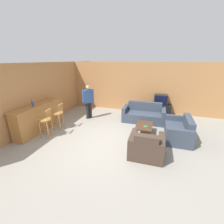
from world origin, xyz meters
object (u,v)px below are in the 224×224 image
Objects in this scene: armchair_near at (146,147)px; coffee_table at (144,126)px; couch_far at (144,115)px; loveseat_right at (179,131)px; bar_chair_near at (46,122)px; tv at (161,99)px; tv_unit at (160,110)px; person_by_window at (88,100)px; bottle at (32,103)px; book_on_table at (146,127)px; bar_chair_mid at (58,115)px.

coffee_table is (-0.19, 1.38, 0.02)m from armchair_near.
couch_far reaches higher than loveseat_right.
tv is (3.95, 3.62, 0.22)m from bar_chair_near.
bar_chair_near is 5.37m from tv_unit.
tv is at bearing -90.00° from tv_unit.
loveseat_right is 0.93× the size of person_by_window.
bar_chair_near is at bearing -141.90° from couch_far.
bottle reaches higher than tv.
person_by_window reaches higher than book_on_table.
coffee_table is 0.58× the size of person_by_window.
bar_chair_mid reaches higher than tv_unit.
bar_chair_mid is at bearing 42.52° from bottle.
bar_chair_near is 1.15× the size of coffee_table.
armchair_near is (0.34, -2.71, 0.00)m from couch_far.
loveseat_right is 8.06× the size of book_on_table.
person_by_window reaches higher than tv.
armchair_near is at bearing -95.37° from tv_unit.
couch_far is 2.01× the size of coffee_table.
tv_unit is at bearing 79.18° from book_on_table.
person_by_window reaches higher than bottle.
coffee_table is at bearing 8.50° from bar_chair_mid.
tv_unit is 0.53m from tv.
couch_far is 1.49m from book_on_table.
tv reaches higher than coffee_table.
person_by_window reaches higher than armchair_near.
loveseat_right is 2.32× the size of tv.
couch_far is 1.33m from coffee_table.
person_by_window is at bearing 64.45° from bar_chair_mid.
couch_far is at bearing 31.77° from bottle.
armchair_near is 1.40m from coffee_table.
couch_far is 10.13× the size of book_on_table.
armchair_near is at bearing -2.54° from bar_chair_near.
couch_far reaches higher than coffee_table.
tv_unit is at bearing 36.36° from bar_chair_mid.
loveseat_right is at bearing 54.13° from armchair_near.
book_on_table reaches higher than coffee_table.
bottle is 4.25m from book_on_table.
loveseat_right is at bearing 12.02° from bottle.
bottle is at bearing -142.78° from tv.
armchair_near is 5.28× the size of book_on_table.
armchair_near reaches higher than book_on_table.
couch_far is at bearing 38.10° from bar_chair_near.
bar_chair_mid is 0.72× the size of loveseat_right.
loveseat_right is at bearing -73.84° from tv.
person_by_window is (-3.27, -1.48, 0.08)m from tv.
armchair_near is at bearing -95.38° from tv.
bar_chair_mid reaches higher than couch_far.
bottle is (-4.56, -3.46, 0.37)m from tv.
coffee_table is at bearing -83.49° from couch_far.
bar_chair_mid reaches higher than armchair_near.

